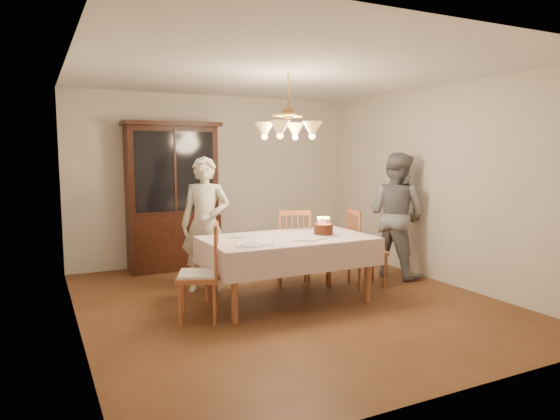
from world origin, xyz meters
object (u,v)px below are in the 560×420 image
dining_table (288,244)px  elderly_woman (205,225)px  china_hutch (173,199)px  chair_far_side (293,252)px  birthday_cake (323,230)px

dining_table → elderly_woman: elderly_woman is taller
china_hutch → elderly_woman: china_hutch is taller
chair_far_side → birthday_cake: (0.02, -0.70, 0.38)m
dining_table → birthday_cake: size_ratio=6.33×
dining_table → china_hutch: 2.40m
dining_table → chair_far_side: size_ratio=1.90×
dining_table → elderly_woman: 1.12m
chair_far_side → elderly_woman: bearing=167.9°
chair_far_side → elderly_woman: 1.20m
dining_table → china_hutch: bearing=108.3°
birthday_cake → elderly_woman: bearing=140.4°
china_hutch → chair_far_side: 2.09m
china_hutch → chair_far_side: (1.15, -1.64, -0.60)m
china_hutch → elderly_woman: 1.42m
birthday_cake → dining_table: bearing=169.1°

